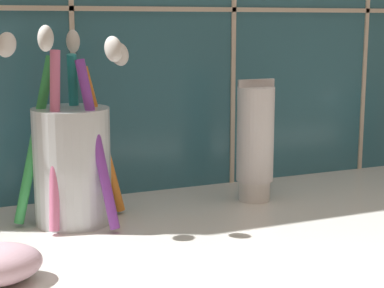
{
  "coord_description": "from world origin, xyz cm",
  "views": [
    {
      "loc": [
        -30.87,
        -49.33,
        20.5
      ],
      "look_at": [
        -8.5,
        3.22,
        9.53
      ],
      "focal_mm": 60.0,
      "sensor_mm": 36.0,
      "label": 1
    }
  ],
  "objects": [
    {
      "name": "toothpaste_tube",
      "position": [
        0.68,
        8.06,
        8.25
      ],
      "size": [
        4.05,
        3.86,
        12.7
      ],
      "color": "white",
      "rests_on": "sink_counter"
    },
    {
      "name": "toothbrush_cup",
      "position": [
        -18.45,
        8.0,
        8.04
      ],
      "size": [
        12.56,
        11.09,
        18.32
      ],
      "color": "silver",
      "rests_on": "sink_counter"
    },
    {
      "name": "sink_counter",
      "position": [
        0.0,
        0.0,
        1.0
      ],
      "size": [
        72.71,
        32.37,
        2.0
      ],
      "primitive_type": "cube",
      "color": "silver",
      "rests_on": "ground"
    }
  ]
}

